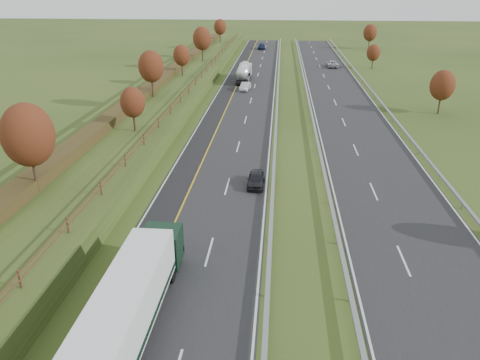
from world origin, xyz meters
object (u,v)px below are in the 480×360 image
object	(u,v)px
car_dark_near	(256,179)
box_lorry	(130,306)
road_tanker	(244,72)
car_small_far	(262,47)
car_silver_mid	(245,86)
car_oncoming	(332,64)

from	to	relation	value
car_dark_near	box_lorry	bearing A→B (deg)	-103.08
road_tanker	car_small_far	xyz separation A→B (m)	(1.47, 48.94, -1.07)
car_silver_mid	car_small_far	distance (m)	57.74
car_silver_mid	car_small_far	world-z (taller)	car_small_far
car_small_far	car_oncoming	distance (m)	35.33
car_dark_near	car_small_far	distance (m)	101.46
box_lorry	car_silver_mid	xyz separation A→B (m)	(1.30, 65.61, -1.59)
car_silver_mid	car_oncoming	xyz separation A→B (m)	(18.33, 27.22, 0.05)
car_dark_near	car_silver_mid	distance (m)	43.87
car_small_far	car_oncoming	xyz separation A→B (m)	(17.80, -30.52, -0.01)
car_dark_near	car_small_far	world-z (taller)	car_small_far
car_dark_near	car_silver_mid	size ratio (longest dim) A/B	0.93
car_silver_mid	car_dark_near	bearing A→B (deg)	-77.48
road_tanker	car_dark_near	size ratio (longest dim) A/B	2.85
car_silver_mid	road_tanker	bearing A→B (deg)	102.91
car_small_far	road_tanker	bearing A→B (deg)	-92.75
road_tanker	car_oncoming	bearing A→B (deg)	43.73
box_lorry	road_tanker	xyz separation A→B (m)	(0.37, 74.40, -0.47)
car_oncoming	car_small_far	bearing A→B (deg)	-61.39
car_oncoming	car_silver_mid	bearing A→B (deg)	54.41
car_silver_mid	car_small_far	xyz separation A→B (m)	(0.53, 57.74, 0.05)
road_tanker	car_dark_near	xyz separation A→B (m)	(5.26, -52.45, -1.15)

